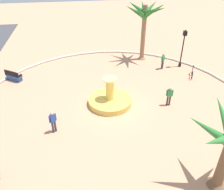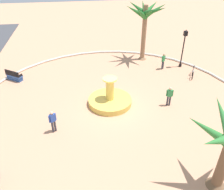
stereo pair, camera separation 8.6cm
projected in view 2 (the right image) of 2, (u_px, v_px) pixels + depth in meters
name	position (u px, v px, depth m)	size (l,w,h in m)	color
ground_plane	(113.00, 107.00, 18.03)	(80.00, 80.00, 0.00)	tan
plaza_curb	(113.00, 106.00, 17.97)	(21.77, 21.77, 0.20)	silver
fountain	(110.00, 100.00, 18.24)	(3.35, 3.35, 2.25)	gold
palm_tree_by_curb	(146.00, 17.00, 23.08)	(4.40, 4.26, 5.89)	#8E6B4C
bench_east	(14.00, 77.00, 21.41)	(1.30, 1.61, 1.00)	#335BA8
lamppost	(184.00, 46.00, 22.75)	(0.32, 0.32, 3.81)	black
bicycle_red_frame	(193.00, 73.00, 21.95)	(1.57, 0.82, 0.94)	black
person_cyclist_helmet	(163.00, 60.00, 23.01)	(0.38, 0.42, 1.63)	#33333D
person_cyclist_photo	(53.00, 121.00, 15.18)	(0.35, 0.46, 1.65)	#33333D
person_pedestrian_stroll	(169.00, 95.00, 17.74)	(0.26, 0.52, 1.62)	#33333D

